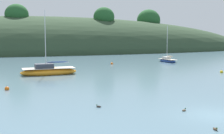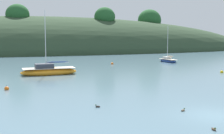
{
  "view_description": "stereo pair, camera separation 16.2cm",
  "coord_description": "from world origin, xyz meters",
  "px_view_note": "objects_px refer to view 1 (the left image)",
  "views": [
    {
      "loc": [
        -12.85,
        -15.44,
        5.18
      ],
      "look_at": [
        0.0,
        20.0,
        1.2
      ],
      "focal_mm": 47.33,
      "sensor_mm": 36.0,
      "label": 1
    },
    {
      "loc": [
        -12.7,
        -15.5,
        5.18
      ],
      "look_at": [
        0.0,
        20.0,
        1.2
      ],
      "focal_mm": 47.33,
      "sensor_mm": 36.0,
      "label": 2
    }
  ],
  "objects_px": {
    "duck_lead": "(215,129)",
    "duck_lone_right": "(99,107)",
    "sailboat_grey_yawl": "(167,60)",
    "duck_lone_left": "(184,110)",
    "mooring_buoy_inner": "(7,89)",
    "mooring_buoy_outer": "(222,72)",
    "mooring_buoy_channel": "(112,64)",
    "sailboat_red_portside": "(48,71)"
  },
  "relations": [
    {
      "from": "duck_lead",
      "to": "duck_lone_right",
      "type": "bearing_deg",
      "value": 121.96
    },
    {
      "from": "sailboat_grey_yawl",
      "to": "duck_lone_left",
      "type": "distance_m",
      "value": 38.91
    },
    {
      "from": "sailboat_grey_yawl",
      "to": "mooring_buoy_inner",
      "type": "height_order",
      "value": "sailboat_grey_yawl"
    },
    {
      "from": "mooring_buoy_outer",
      "to": "duck_lone_left",
      "type": "relative_size",
      "value": 1.3
    },
    {
      "from": "sailboat_grey_yawl",
      "to": "mooring_buoy_channel",
      "type": "relative_size",
      "value": 13.63
    },
    {
      "from": "sailboat_red_portside",
      "to": "mooring_buoy_channel",
      "type": "distance_m",
      "value": 16.83
    },
    {
      "from": "mooring_buoy_outer",
      "to": "duck_lone_right",
      "type": "xyz_separation_m",
      "value": [
        -22.39,
        -13.44,
        -0.07
      ]
    },
    {
      "from": "sailboat_red_portside",
      "to": "duck_lone_right",
      "type": "relative_size",
      "value": 23.19
    },
    {
      "from": "mooring_buoy_outer",
      "to": "duck_lead",
      "type": "distance_m",
      "value": 27.32
    },
    {
      "from": "mooring_buoy_channel",
      "to": "duck_lead",
      "type": "distance_m",
      "value": 38.5
    },
    {
      "from": "duck_lead",
      "to": "mooring_buoy_channel",
      "type": "bearing_deg",
      "value": 78.65
    },
    {
      "from": "mooring_buoy_inner",
      "to": "duck_lone_left",
      "type": "xyz_separation_m",
      "value": [
        11.49,
        -12.65,
        -0.07
      ]
    },
    {
      "from": "sailboat_red_portside",
      "to": "mooring_buoy_inner",
      "type": "distance_m",
      "value": 11.53
    },
    {
      "from": "duck_lone_left",
      "to": "duck_lead",
      "type": "relative_size",
      "value": 0.97
    },
    {
      "from": "mooring_buoy_channel",
      "to": "mooring_buoy_inner",
      "type": "height_order",
      "value": "same"
    },
    {
      "from": "mooring_buoy_outer",
      "to": "sailboat_red_portside",
      "type": "bearing_deg",
      "value": 164.7
    },
    {
      "from": "sailboat_grey_yawl",
      "to": "mooring_buoy_inner",
      "type": "bearing_deg",
      "value": -144.7
    },
    {
      "from": "sailboat_grey_yawl",
      "to": "duck_lead",
      "type": "height_order",
      "value": "sailboat_grey_yawl"
    },
    {
      "from": "mooring_buoy_channel",
      "to": "duck_lone_right",
      "type": "height_order",
      "value": "mooring_buoy_channel"
    },
    {
      "from": "duck_lead",
      "to": "duck_lone_left",
      "type": "bearing_deg",
      "value": 79.73
    },
    {
      "from": "mooring_buoy_channel",
      "to": "duck_lead",
      "type": "height_order",
      "value": "mooring_buoy_channel"
    },
    {
      "from": "duck_lone_right",
      "to": "mooring_buoy_inner",
      "type": "bearing_deg",
      "value": 123.02
    },
    {
      "from": "sailboat_red_portside",
      "to": "duck_lead",
      "type": "height_order",
      "value": "sailboat_red_portside"
    },
    {
      "from": "sailboat_red_portside",
      "to": "mooring_buoy_inner",
      "type": "xyz_separation_m",
      "value": [
        -5.35,
        -10.21,
        -0.32
      ]
    },
    {
      "from": "mooring_buoy_outer",
      "to": "mooring_buoy_inner",
      "type": "xyz_separation_m",
      "value": [
        -28.62,
        -3.84,
        0.0
      ]
    },
    {
      "from": "sailboat_red_portside",
      "to": "sailboat_grey_yawl",
      "type": "bearing_deg",
      "value": 24.24
    },
    {
      "from": "mooring_buoy_inner",
      "to": "duck_lead",
      "type": "relative_size",
      "value": 1.27
    },
    {
      "from": "mooring_buoy_channel",
      "to": "duck_lone_left",
      "type": "xyz_separation_m",
      "value": [
        -6.82,
        -33.59,
        -0.07
      ]
    },
    {
      "from": "sailboat_red_portside",
      "to": "mooring_buoy_channel",
      "type": "relative_size",
      "value": 16.31
    },
    {
      "from": "mooring_buoy_channel",
      "to": "mooring_buoy_outer",
      "type": "distance_m",
      "value": 19.97
    },
    {
      "from": "sailboat_red_portside",
      "to": "mooring_buoy_outer",
      "type": "height_order",
      "value": "sailboat_red_portside"
    },
    {
      "from": "duck_lone_left",
      "to": "duck_lone_right",
      "type": "relative_size",
      "value": 1.09
    },
    {
      "from": "mooring_buoy_inner",
      "to": "duck_lead",
      "type": "bearing_deg",
      "value": -57.43
    },
    {
      "from": "mooring_buoy_outer",
      "to": "duck_lead",
      "type": "height_order",
      "value": "mooring_buoy_outer"
    },
    {
      "from": "sailboat_red_portside",
      "to": "duck_lead",
      "type": "relative_size",
      "value": 20.67
    },
    {
      "from": "mooring_buoy_inner",
      "to": "mooring_buoy_channel",
      "type": "bearing_deg",
      "value": 48.83
    },
    {
      "from": "sailboat_grey_yawl",
      "to": "sailboat_red_portside",
      "type": "bearing_deg",
      "value": -155.76
    },
    {
      "from": "sailboat_red_portside",
      "to": "duck_lone_left",
      "type": "distance_m",
      "value": 23.67
    },
    {
      "from": "duck_lead",
      "to": "mooring_buoy_outer",
      "type": "bearing_deg",
      "value": 49.1
    },
    {
      "from": "sailboat_grey_yawl",
      "to": "mooring_buoy_channel",
      "type": "bearing_deg",
      "value": -177.67
    },
    {
      "from": "mooring_buoy_outer",
      "to": "mooring_buoy_channel",
      "type": "bearing_deg",
      "value": 121.09
    },
    {
      "from": "duck_lone_right",
      "to": "mooring_buoy_outer",
      "type": "bearing_deg",
      "value": 30.98
    }
  ]
}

